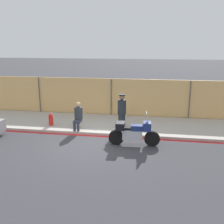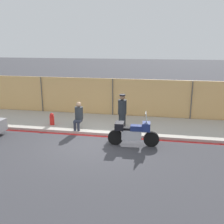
# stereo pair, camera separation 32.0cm
# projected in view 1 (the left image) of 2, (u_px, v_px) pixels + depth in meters

# --- Properties ---
(ground_plane) EXTENTS (120.00, 120.00, 0.00)m
(ground_plane) POSITION_uv_depth(u_px,v_px,m) (94.00, 145.00, 11.07)
(ground_plane) COLOR #38383D
(sidewalk) EXTENTS (32.21, 3.25, 0.13)m
(sidewalk) POSITION_uv_depth(u_px,v_px,m) (106.00, 124.00, 13.65)
(sidewalk) COLOR #ADA89E
(sidewalk) RESTS_ON ground_plane
(curb_paint_stripe) EXTENTS (32.21, 0.18, 0.01)m
(curb_paint_stripe) POSITION_uv_depth(u_px,v_px,m) (99.00, 136.00, 12.04)
(curb_paint_stripe) COLOR red
(curb_paint_stripe) RESTS_ON ground_plane
(storefront_fence) EXTENTS (30.60, 0.17, 2.21)m
(storefront_fence) POSITION_uv_depth(u_px,v_px,m) (111.00, 98.00, 15.02)
(storefront_fence) COLOR #E5B26B
(storefront_fence) RESTS_ON ground_plane
(motorcycle) EXTENTS (2.14, 0.56, 1.45)m
(motorcycle) POSITION_uv_depth(u_px,v_px,m) (134.00, 132.00, 10.85)
(motorcycle) COLOR black
(motorcycle) RESTS_ON ground_plane
(officer_standing) EXTENTS (0.41, 0.41, 1.67)m
(officer_standing) POSITION_uv_depth(u_px,v_px,m) (122.00, 111.00, 12.64)
(officer_standing) COLOR #1E2328
(officer_standing) RESTS_ON sidewalk
(person_seated_on_curb) EXTENTS (0.39, 0.68, 1.31)m
(person_seated_on_curb) POSITION_uv_depth(u_px,v_px,m) (78.00, 114.00, 12.53)
(person_seated_on_curb) COLOR #2D3342
(person_seated_on_curb) RESTS_ON sidewalk
(fire_hydrant) EXTENTS (0.23, 0.29, 0.61)m
(fire_hydrant) POSITION_uv_depth(u_px,v_px,m) (51.00, 119.00, 13.17)
(fire_hydrant) COLOR red
(fire_hydrant) RESTS_ON sidewalk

